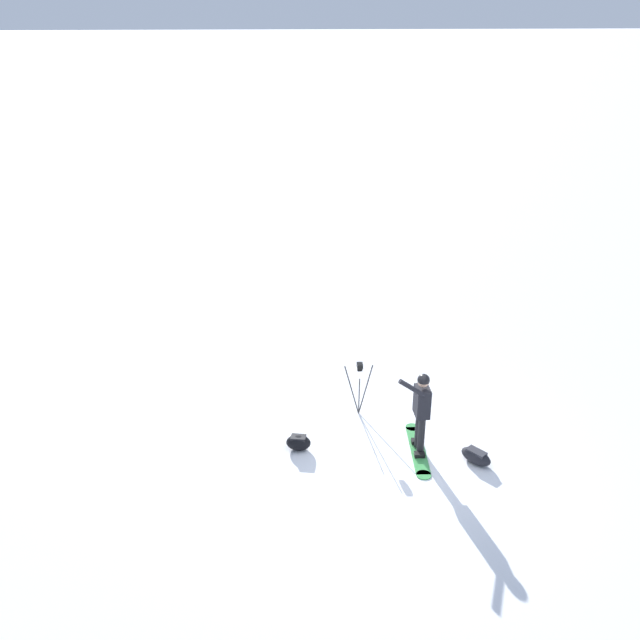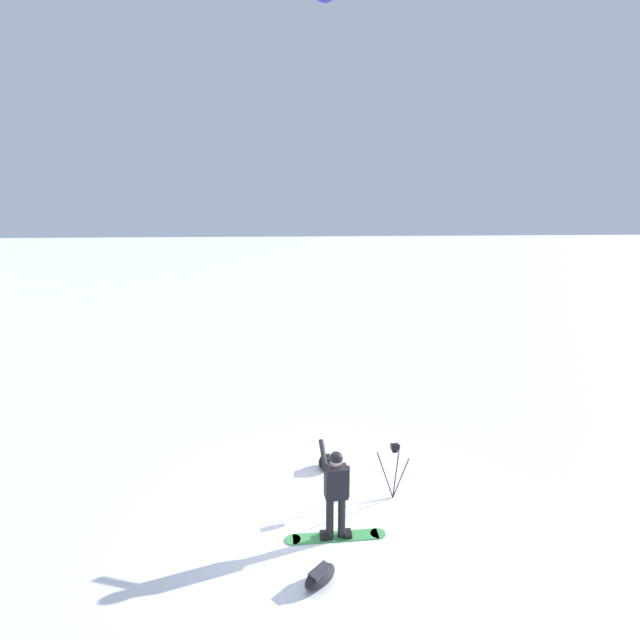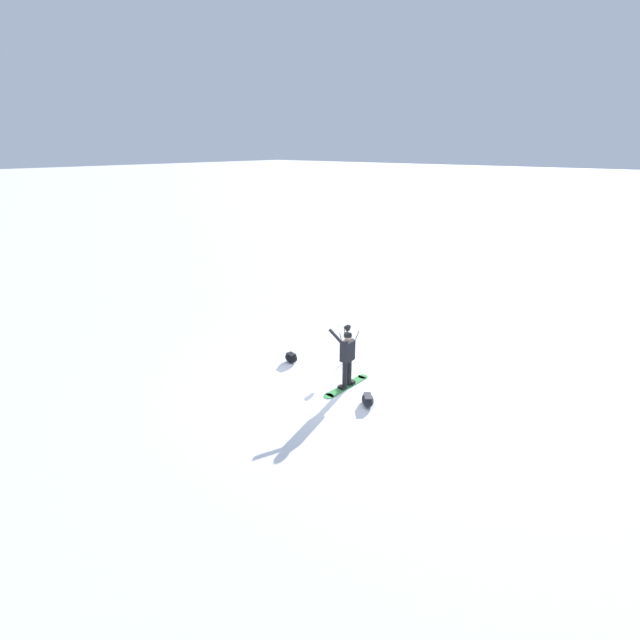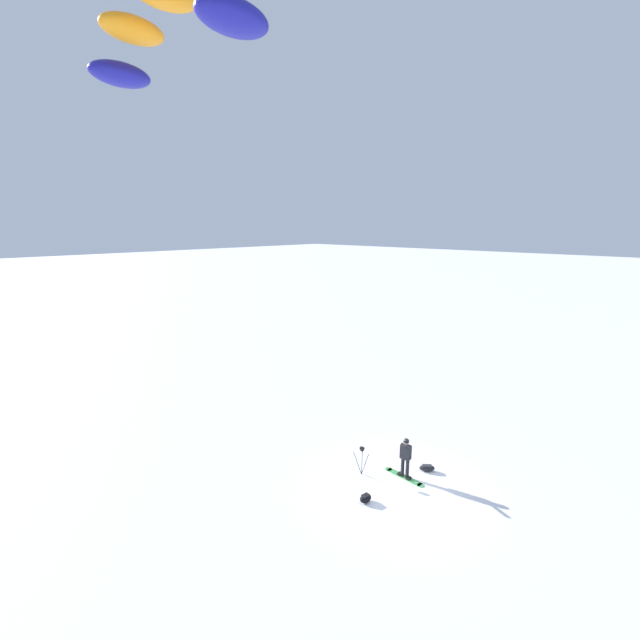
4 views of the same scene
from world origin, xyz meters
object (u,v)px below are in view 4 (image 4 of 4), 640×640
(traction_kite, at_px, (166,23))
(camera_tripod, at_px, (362,455))
(snowboard, at_px, (404,477))
(gear_bag_small, at_px, (366,498))
(gear_bag_large, at_px, (427,468))
(snowboarder, at_px, (406,454))

(traction_kite, xyz_separation_m, camera_tripod, (-8.39, -1.96, -12.54))
(camera_tripod, bearing_deg, traction_kite, 13.14)
(snowboard, distance_m, gear_bag_small, 2.35)
(traction_kite, height_order, gear_bag_small, traction_kite)
(gear_bag_large, relative_size, gear_bag_small, 1.29)
(traction_kite, bearing_deg, snowboarder, -176.64)
(snowboarder, distance_m, camera_tripod, 1.75)
(gear_bag_large, bearing_deg, snowboarder, -22.76)
(traction_kite, bearing_deg, camera_tripod, -166.86)
(snowboard, distance_m, gear_bag_large, 1.13)
(snowboarder, xyz_separation_m, gear_bag_large, (-1.03, 0.43, -0.91))
(snowboarder, bearing_deg, snowboard, -49.31)
(traction_kite, bearing_deg, gear_bag_large, -179.34)
(gear_bag_small, bearing_deg, traction_kite, 5.93)
(traction_kite, height_order, camera_tripod, traction_kite)
(gear_bag_small, bearing_deg, snowboard, 175.72)
(snowboard, xyz_separation_m, traction_kite, (9.42, 0.56, 13.40))
(snowboarder, relative_size, gear_bag_small, 3.27)
(traction_kite, xyz_separation_m, gear_bag_large, (-10.45, -0.12, -13.28))
(gear_bag_large, bearing_deg, camera_tripod, -41.69)
(snowboard, bearing_deg, gear_bag_small, -4.28)
(snowboard, height_order, gear_bag_large, gear_bag_large)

